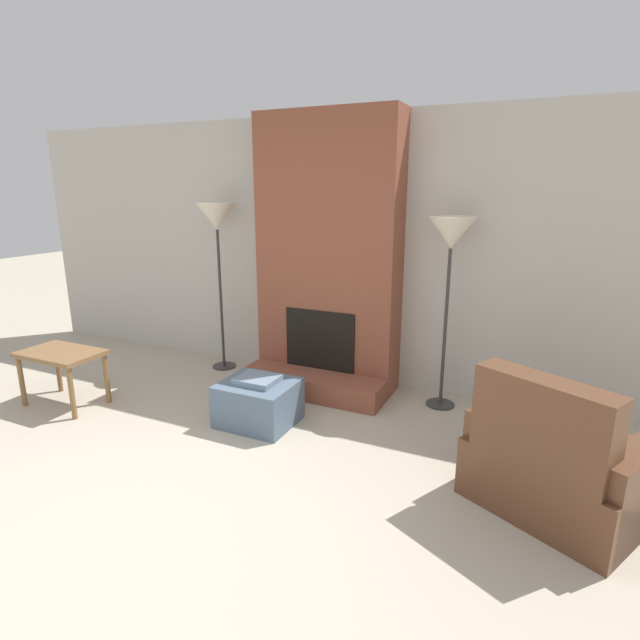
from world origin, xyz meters
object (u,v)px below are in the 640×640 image
object	(u,v)px
armchair	(560,466)
floor_lamp_right	(451,240)
ottoman	(258,402)
floor_lamp_left	(217,223)
side_table	(62,359)

from	to	relation	value
armchair	floor_lamp_right	xyz separation A→B (m)	(-0.96, 1.19, 1.22)
ottoman	floor_lamp_left	world-z (taller)	floor_lamp_left
ottoman	side_table	distance (m)	1.86
ottoman	armchair	world-z (taller)	armchair
armchair	floor_lamp_left	distance (m)	3.78
ottoman	floor_lamp_left	size ratio (longest dim) A/B	0.34
ottoman	side_table	bearing A→B (deg)	-166.80
ottoman	floor_lamp_right	size ratio (longest dim) A/B	0.36
ottoman	floor_lamp_right	distance (m)	2.11
armchair	floor_lamp_right	size ratio (longest dim) A/B	0.75
armchair	floor_lamp_left	world-z (taller)	floor_lamp_left
floor_lamp_left	floor_lamp_right	size ratio (longest dim) A/B	1.05
floor_lamp_left	armchair	bearing A→B (deg)	-19.61
ottoman	armchair	distance (m)	2.29
armchair	floor_lamp_right	world-z (taller)	floor_lamp_right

